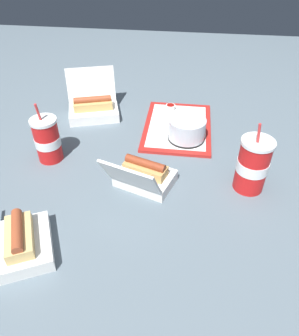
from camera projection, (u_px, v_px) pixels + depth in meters
ground_plane at (148, 183)px, 1.05m from camera, size 3.20×3.20×0.00m
food_tray at (177, 127)px, 1.30m from camera, size 0.37×0.26×0.01m
cake_container at (187, 130)px, 1.20m from camera, size 0.14×0.14×0.08m
ketchup_cup at (170, 107)px, 1.38m from camera, size 0.04×0.04×0.02m
napkin_stack at (170, 115)px, 1.36m from camera, size 0.11×0.11×0.00m
plastic_fork at (196, 117)px, 1.34m from camera, size 0.11×0.02×0.00m
clamshell_hotdog_corner at (15, 242)px, 0.81m from camera, size 0.24×0.26×0.17m
clamshell_hotdog_right at (144, 175)px, 1.02m from camera, size 0.23×0.22×0.15m
clamshell_hotdog_back at (93, 107)px, 1.36m from camera, size 0.23×0.24×0.17m
soda_cup_center at (47, 140)px, 1.10m from camera, size 0.09×0.09×0.22m
soda_cup_right at (253, 165)px, 0.98m from camera, size 0.10×0.10×0.24m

